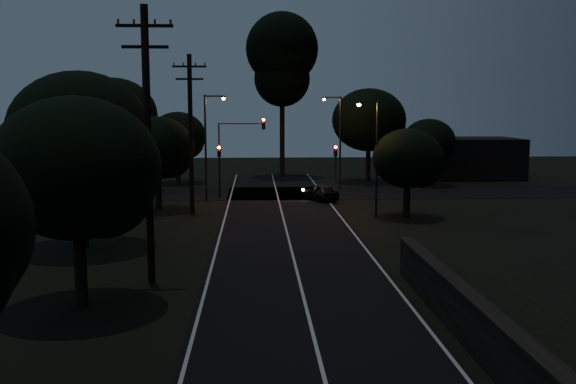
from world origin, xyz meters
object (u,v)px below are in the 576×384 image
utility_pole_far (191,132)px  streetlight_c (374,150)px  signal_right (335,161)px  signal_mast (241,142)px  streetlight_b (338,136)px  car (320,192)px  streetlight_a (208,140)px  signal_left (219,162)px  tall_pine (282,58)px  utility_pole_mid (148,142)px

utility_pole_far → streetlight_c: 12.05m
utility_pole_far → signal_right: (10.60, 7.99, -2.65)m
signal_mast → streetlight_c: streetlight_c is taller
streetlight_b → car: streetlight_b is taller
streetlight_a → streetlight_b: size_ratio=1.00×
signal_left → streetlight_a: streetlight_a is taller
utility_pole_far → signal_mast: bearing=68.9°
tall_pine → car: bearing=-82.7°
utility_pole_mid → signal_left: utility_pole_mid is taller
streetlight_a → signal_left: bearing=70.4°
utility_pole_mid → signal_right: size_ratio=2.68×
utility_pole_far → streetlight_c: (11.83, -2.00, -1.13)m
signal_right → streetlight_c: 10.18m
streetlight_a → streetlight_c: size_ratio=1.07×
streetlight_a → streetlight_c: bearing=-35.7°
tall_pine → streetlight_a: (-6.31, -17.00, -7.31)m
signal_mast → streetlight_a: size_ratio=0.78×
car → utility_pole_far: bearing=9.0°
signal_right → utility_pole_far: bearing=-143.0°
utility_pole_far → signal_right: utility_pole_far is taller
utility_pole_far → streetlight_b: 16.51m
signal_right → streetlight_b: (0.71, 4.01, 1.80)m
signal_mast → streetlight_a: 3.13m
utility_pole_mid → tall_pine: size_ratio=0.66×
utility_pole_far → signal_left: (1.40, 7.99, -2.65)m
utility_pole_mid → streetlight_c: 19.15m
signal_right → signal_mast: (-7.51, 0.00, 1.50)m
signal_left → utility_pole_far: bearing=-99.9°
streetlight_c → car: streetlight_c is taller
streetlight_a → car: (8.51, -0.17, -4.01)m
signal_left → signal_mast: 2.26m
utility_pole_far → car: 11.93m
streetlight_c → car: size_ratio=2.03×
signal_right → streetlight_c: (1.23, -9.99, 1.51)m
signal_mast → car: bearing=-19.4°
signal_right → car: signal_right is taller
signal_right → signal_mast: signal_mast is taller
tall_pine → car: size_ratio=4.48×
tall_pine → utility_pole_far: bearing=-106.9°
streetlight_c → car: (-2.63, 7.83, -3.72)m
utility_pole_far → tall_pine: tall_pine is taller
streetlight_a → utility_pole_mid: bearing=-91.7°
signal_left → streetlight_c: 14.52m
tall_pine → utility_pole_mid: bearing=-99.9°
signal_mast → streetlight_b: (8.22, 4.01, 0.30)m
signal_left → streetlight_b: streetlight_b is taller
signal_left → signal_right: (9.20, 0.00, 0.00)m
utility_pole_mid → car: 25.14m
streetlight_b → streetlight_c: 14.01m
signal_left → signal_mast: size_ratio=0.66×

